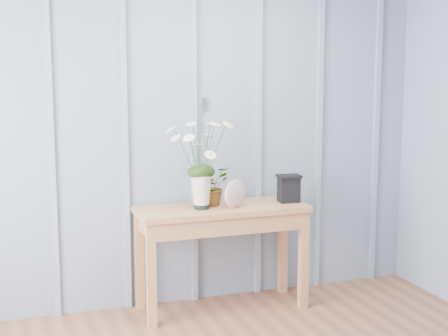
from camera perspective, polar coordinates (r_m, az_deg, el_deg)
name	(u,v)px	position (r m, az deg, el deg)	size (l,w,h in m)	color
room_shell	(220,17)	(3.57, -0.34, 12.45)	(4.00, 4.50, 2.50)	#8290A7
sideboard	(222,222)	(4.85, -0.19, -4.52)	(1.20, 0.45, 0.75)	#B17647
daisy_vase	(201,149)	(4.67, -1.92, 1.63)	(0.47, 0.36, 0.67)	black
spider_plant	(212,186)	(4.84, -1.03, -1.50)	(0.25, 0.21, 0.27)	#18330E
felt_disc_vessel	(235,194)	(4.75, 0.92, -2.16)	(0.20, 0.06, 0.20)	#985D69
carved_box	(289,188)	(4.96, 5.41, -1.68)	(0.17, 0.14, 0.20)	black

